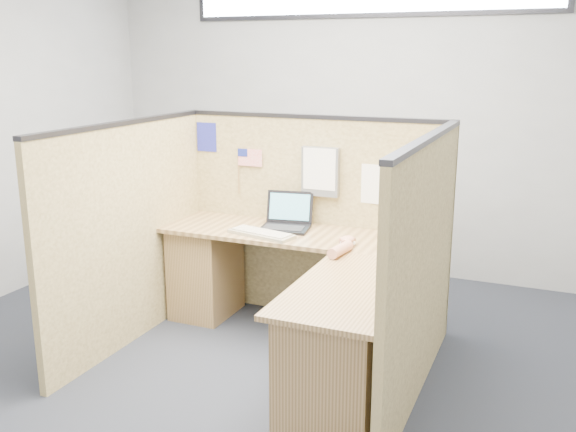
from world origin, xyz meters
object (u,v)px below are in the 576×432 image
at_px(laptop, 288,219).
at_px(mouse, 348,243).
at_px(keyboard, 261,233).
at_px(l_desk, 300,300).

bearing_deg(laptop, mouse, -36.85).
bearing_deg(mouse, keyboard, 179.44).
bearing_deg(keyboard, mouse, 12.06).
xyz_separation_m(l_desk, mouse, (0.25, 0.22, 0.36)).
distance_m(l_desk, mouse, 0.49).
height_order(l_desk, mouse, mouse).
height_order(l_desk, laptop, laptop).
relative_size(laptop, keyboard, 0.75).
bearing_deg(keyboard, l_desk, -17.78).
bearing_deg(laptop, l_desk, -69.05).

